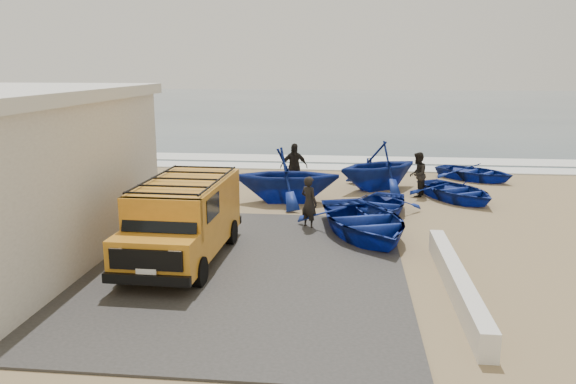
{
  "coord_description": "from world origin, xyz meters",
  "views": [
    {
      "loc": [
        2.59,
        -14.73,
        4.85
      ],
      "look_at": [
        0.87,
        1.29,
        1.2
      ],
      "focal_mm": 35.0,
      "sensor_mm": 36.0,
      "label": 1
    }
  ],
  "objects": [
    {
      "name": "ground",
      "position": [
        0.0,
        0.0,
        0.0
      ],
      "size": [
        160.0,
        160.0,
        0.0
      ],
      "primitive_type": "plane",
      "color": "#957D57"
    },
    {
      "name": "slab",
      "position": [
        -2.0,
        -2.0,
        0.03
      ],
      "size": [
        12.0,
        10.0,
        0.05
      ],
      "primitive_type": "cube",
      "color": "#3C3A37",
      "rests_on": "ground"
    },
    {
      "name": "ocean",
      "position": [
        0.0,
        56.0,
        0.0
      ],
      "size": [
        180.0,
        88.0,
        0.01
      ],
      "primitive_type": "cube",
      "color": "#385166",
      "rests_on": "ground"
    },
    {
      "name": "surf_line",
      "position": [
        0.0,
        12.0,
        0.03
      ],
      "size": [
        180.0,
        1.6,
        0.06
      ],
      "primitive_type": "cube",
      "color": "white",
      "rests_on": "ground"
    },
    {
      "name": "surf_wash",
      "position": [
        0.0,
        14.5,
        0.02
      ],
      "size": [
        180.0,
        2.2,
        0.04
      ],
      "primitive_type": "cube",
      "color": "white",
      "rests_on": "ground"
    },
    {
      "name": "parapet",
      "position": [
        5.0,
        -3.0,
        0.28
      ],
      "size": [
        0.35,
        6.0,
        0.55
      ],
      "primitive_type": "cube",
      "color": "silver",
      "rests_on": "ground"
    },
    {
      "name": "van",
      "position": [
        -1.47,
        -1.49,
        1.12
      ],
      "size": [
        2.08,
        4.91,
        2.09
      ],
      "rotation": [
        0.0,
        0.0,
        -0.03
      ],
      "color": "orange",
      "rests_on": "ground"
    },
    {
      "name": "boat_near_left",
      "position": [
        3.08,
        1.05,
        0.47
      ],
      "size": [
        4.49,
        5.29,
        0.93
      ],
      "primitive_type": "imported",
      "rotation": [
        0.0,
        0.0,
        0.33
      ],
      "color": "navy",
      "rests_on": "ground"
    },
    {
      "name": "boat_near_right",
      "position": [
        3.64,
        3.31,
        0.35
      ],
      "size": [
        3.26,
        3.92,
        0.7
      ],
      "primitive_type": "imported",
      "rotation": [
        0.0,
        0.0,
        -0.28
      ],
      "color": "navy",
      "rests_on": "ground"
    },
    {
      "name": "boat_mid_left",
      "position": [
        0.43,
        4.94,
        0.99
      ],
      "size": [
        4.04,
        3.58,
        1.98
      ],
      "primitive_type": "imported",
      "rotation": [
        0.0,
        0.0,
        1.66
      ],
      "color": "navy",
      "rests_on": "ground"
    },
    {
      "name": "boat_mid_right",
      "position": [
        6.58,
        5.82,
        0.36
      ],
      "size": [
        3.91,
        4.26,
        0.72
      ],
      "primitive_type": "imported",
      "rotation": [
        0.0,
        0.0,
        0.54
      ],
      "color": "navy",
      "rests_on": "ground"
    },
    {
      "name": "boat_far_left",
      "position": [
        3.82,
        7.47,
        0.96
      ],
      "size": [
        4.82,
        4.72,
        1.93
      ],
      "primitive_type": "imported",
      "rotation": [
        0.0,
        0.0,
        -0.92
      ],
      "color": "navy",
      "rests_on": "ground"
    },
    {
      "name": "boat_far_right",
      "position": [
        8.06,
        9.77,
        0.35
      ],
      "size": [
        4.1,
        3.92,
        0.69
      ],
      "primitive_type": "imported",
      "rotation": [
        0.0,
        0.0,
        0.91
      ],
      "color": "navy",
      "rests_on": "ground"
    },
    {
      "name": "fisherman_front",
      "position": [
        1.46,
        1.68,
        0.8
      ],
      "size": [
        0.7,
        0.67,
        1.61
      ],
      "primitive_type": "imported",
      "rotation": [
        0.0,
        0.0,
        2.46
      ],
      "color": "black",
      "rests_on": "ground"
    },
    {
      "name": "fisherman_middle",
      "position": [
        5.22,
        6.33,
        0.84
      ],
      "size": [
        0.87,
        0.98,
        1.69
      ],
      "primitive_type": "imported",
      "rotation": [
        0.0,
        0.0,
        -1.9
      ],
      "color": "black",
      "rests_on": "ground"
    },
    {
      "name": "fisherman_back",
      "position": [
        0.5,
        6.87,
        0.94
      ],
      "size": [
        1.19,
        0.77,
        1.88
      ],
      "primitive_type": "imported",
      "rotation": [
        0.0,
        0.0,
        0.31
      ],
      "color": "black",
      "rests_on": "ground"
    }
  ]
}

